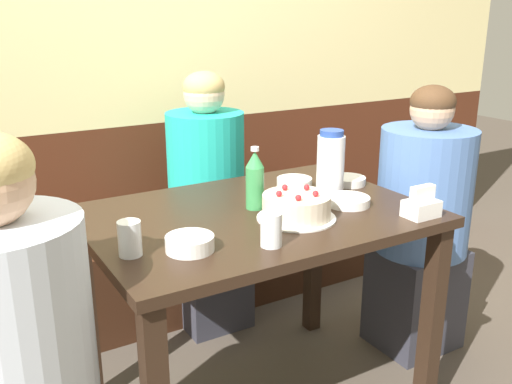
# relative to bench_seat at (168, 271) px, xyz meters

# --- Properties ---
(back_wall) EXTENTS (4.80, 0.04, 2.50)m
(back_wall) POSITION_rel_bench_seat_xyz_m (0.00, 0.22, 1.04)
(back_wall) COLOR #4C2314
(back_wall) RESTS_ON ground_plane
(bench_seat) EXTENTS (2.27, 0.38, 0.43)m
(bench_seat) POSITION_rel_bench_seat_xyz_m (0.00, 0.00, 0.00)
(bench_seat) COLOR #381E11
(bench_seat) RESTS_ON ground_plane
(dining_table) EXTENTS (1.12, 0.80, 0.77)m
(dining_table) POSITION_rel_bench_seat_xyz_m (0.00, -0.83, 0.44)
(dining_table) COLOR black
(dining_table) RESTS_ON ground_plane
(birthday_cake) EXTENTS (0.26, 0.26, 0.10)m
(birthday_cake) POSITION_rel_bench_seat_xyz_m (0.08, -0.96, 0.60)
(birthday_cake) COLOR white
(birthday_cake) RESTS_ON dining_table
(water_pitcher) EXTENTS (0.10, 0.10, 0.24)m
(water_pitcher) POSITION_rel_bench_seat_xyz_m (0.34, -0.79, 0.67)
(water_pitcher) COLOR white
(water_pitcher) RESTS_ON dining_table
(soju_bottle) EXTENTS (0.06, 0.06, 0.21)m
(soju_bottle) POSITION_rel_bench_seat_xyz_m (0.01, -0.80, 0.66)
(soju_bottle) COLOR #388E4C
(soju_bottle) RESTS_ON dining_table
(napkin_holder) EXTENTS (0.11, 0.08, 0.11)m
(napkin_holder) POSITION_rel_bench_seat_xyz_m (0.44, -1.15, 0.60)
(napkin_holder) COLOR white
(napkin_holder) RESTS_ON dining_table
(bowl_soup_white) EXTENTS (0.13, 0.13, 0.03)m
(bowl_soup_white) POSITION_rel_bench_seat_xyz_m (0.47, -0.74, 0.57)
(bowl_soup_white) COLOR white
(bowl_soup_white) RESTS_ON dining_table
(bowl_rice_small) EXTENTS (0.14, 0.14, 0.04)m
(bowl_rice_small) POSITION_rel_bench_seat_xyz_m (-0.33, -1.02, 0.58)
(bowl_rice_small) COLOR white
(bowl_rice_small) RESTS_ON dining_table
(bowl_side_dish) EXTENTS (0.15, 0.15, 0.03)m
(bowl_side_dish) POSITION_rel_bench_seat_xyz_m (0.31, -0.94, 0.57)
(bowl_side_dish) COLOR white
(bowl_side_dish) RESTS_ON dining_table
(bowl_sauce_shallow) EXTENTS (0.13, 0.13, 0.04)m
(bowl_sauce_shallow) POSITION_rel_bench_seat_xyz_m (0.27, -0.67, 0.58)
(bowl_sauce_shallow) COLOR white
(bowl_sauce_shallow) RESTS_ON dining_table
(glass_water_tall) EXTENTS (0.06, 0.06, 0.10)m
(glass_water_tall) POSITION_rel_bench_seat_xyz_m (-0.11, -1.11, 0.61)
(glass_water_tall) COLOR silver
(glass_water_tall) RESTS_ON dining_table
(glass_tumbler_short) EXTENTS (0.06, 0.06, 0.10)m
(glass_tumbler_short) POSITION_rel_bench_seat_xyz_m (-0.48, -0.96, 0.61)
(glass_tumbler_short) COLOR silver
(glass_tumbler_short) RESTS_ON dining_table
(person_teal_shirt) EXTENTS (0.38, 0.38, 1.14)m
(person_teal_shirt) POSITION_rel_bench_seat_xyz_m (0.82, -0.81, 0.35)
(person_teal_shirt) COLOR #33333D
(person_teal_shirt) RESTS_ON ground_plane
(person_pale_blue_shirt) EXTENTS (0.34, 0.34, 1.18)m
(person_pale_blue_shirt) POSITION_rel_bench_seat_xyz_m (0.14, -0.17, 0.35)
(person_pale_blue_shirt) COLOR #33333D
(person_pale_blue_shirt) RESTS_ON ground_plane
(person_grey_tee) EXTENTS (0.39, 0.39, 1.17)m
(person_grey_tee) POSITION_rel_bench_seat_xyz_m (-0.82, -1.07, 0.37)
(person_grey_tee) COLOR #33333D
(person_grey_tee) RESTS_ON ground_plane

